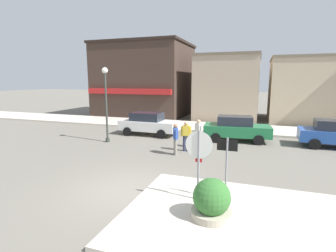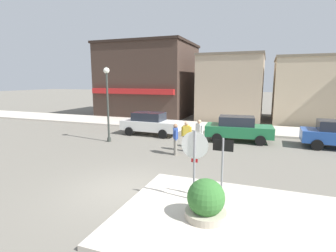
% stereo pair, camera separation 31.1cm
% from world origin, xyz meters
% --- Properties ---
extents(ground_plane, '(160.00, 160.00, 0.00)m').
position_xyz_m(ground_plane, '(0.00, 0.00, 0.00)').
color(ground_plane, '#6B665B').
extents(sidewalk_corner, '(6.40, 4.80, 0.15)m').
position_xyz_m(sidewalk_corner, '(3.83, -0.91, 0.07)').
color(sidewalk_corner, beige).
rests_on(sidewalk_corner, ground).
extents(kerb_far, '(80.00, 4.00, 0.15)m').
position_xyz_m(kerb_far, '(0.00, 12.76, 0.07)').
color(kerb_far, beige).
rests_on(kerb_far, ground).
extents(stop_sign, '(0.82, 0.07, 2.30)m').
position_xyz_m(stop_sign, '(2.46, -0.21, 1.52)').
color(stop_sign, gray).
rests_on(stop_sign, ground).
extents(one_way_sign, '(0.60, 0.06, 2.10)m').
position_xyz_m(one_way_sign, '(3.26, -0.02, 1.33)').
color(one_way_sign, gray).
rests_on(one_way_sign, ground).
extents(planter, '(1.10, 1.10, 1.23)m').
position_xyz_m(planter, '(3.03, -1.15, 0.56)').
color(planter, '#ADA38E').
rests_on(planter, ground).
extents(lamp_post, '(0.36, 0.36, 4.54)m').
position_xyz_m(lamp_post, '(-4.59, 6.00, 2.96)').
color(lamp_post, '#333833').
rests_on(lamp_post, ground).
extents(parked_car_nearest, '(4.03, 1.94, 1.56)m').
position_xyz_m(parked_car_nearest, '(-3.05, 8.80, 0.81)').
color(parked_car_nearest, white).
rests_on(parked_car_nearest, ground).
extents(parked_car_second, '(4.14, 2.15, 1.56)m').
position_xyz_m(parked_car_second, '(2.85, 8.90, 0.81)').
color(parked_car_second, '#1E6B3D').
rests_on(parked_car_second, ground).
extents(pedestrian_crossing_near, '(0.56, 0.27, 1.61)m').
position_xyz_m(pedestrian_crossing_near, '(0.52, 5.53, 0.87)').
color(pedestrian_crossing_near, '#2D334C').
rests_on(pedestrian_crossing_near, ground).
extents(pedestrian_crossing_far, '(0.51, 0.38, 1.61)m').
position_xyz_m(pedestrian_crossing_far, '(0.99, 6.39, 0.87)').
color(pedestrian_crossing_far, '#2D334C').
rests_on(pedestrian_crossing_far, ground).
extents(pedestrian_kerb_side, '(0.35, 0.54, 1.61)m').
position_xyz_m(pedestrian_kerb_side, '(0.19, 4.69, 0.87)').
color(pedestrian_kerb_side, gray).
rests_on(pedestrian_kerb_side, ground).
extents(building_corner_shop, '(9.30, 8.10, 7.54)m').
position_xyz_m(building_corner_shop, '(-7.61, 18.56, 3.77)').
color(building_corner_shop, '#3D2D26').
rests_on(building_corner_shop, ground).
extents(building_storefront_left_near, '(5.76, 8.12, 6.05)m').
position_xyz_m(building_storefront_left_near, '(1.19, 19.18, 3.03)').
color(building_storefront_left_near, tan).
rests_on(building_storefront_left_near, ground).
extents(building_storefront_left_mid, '(6.11, 7.07, 5.73)m').
position_xyz_m(building_storefront_left_mid, '(7.98, 18.99, 2.87)').
color(building_storefront_left_mid, tan).
rests_on(building_storefront_left_mid, ground).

